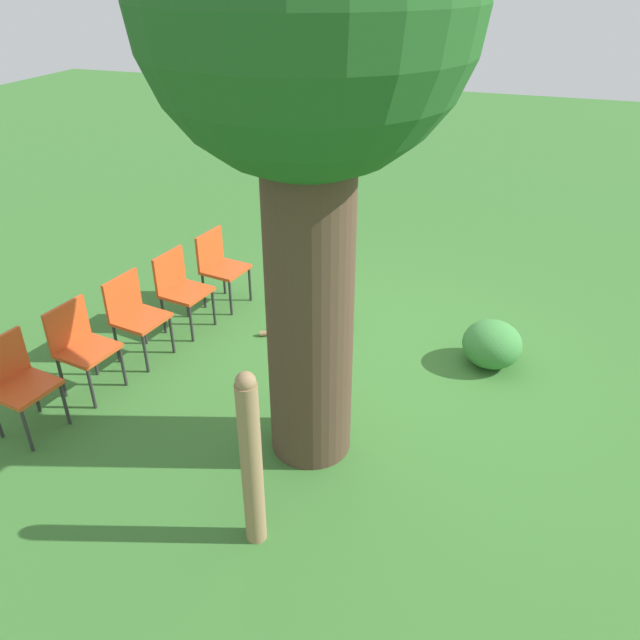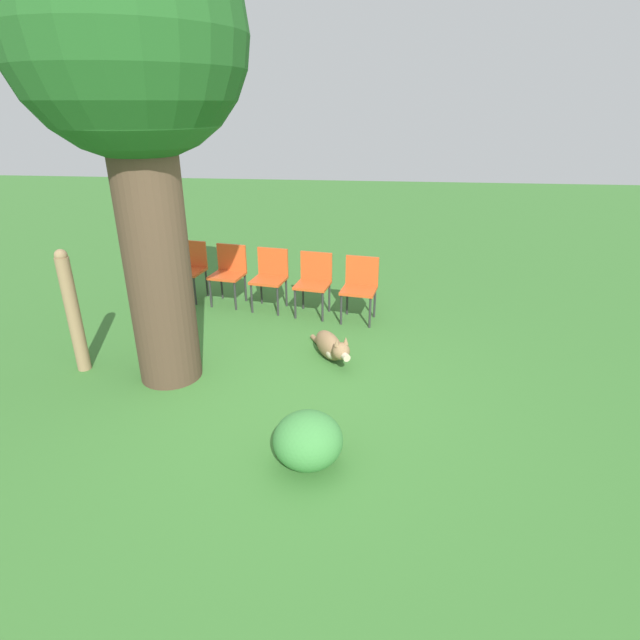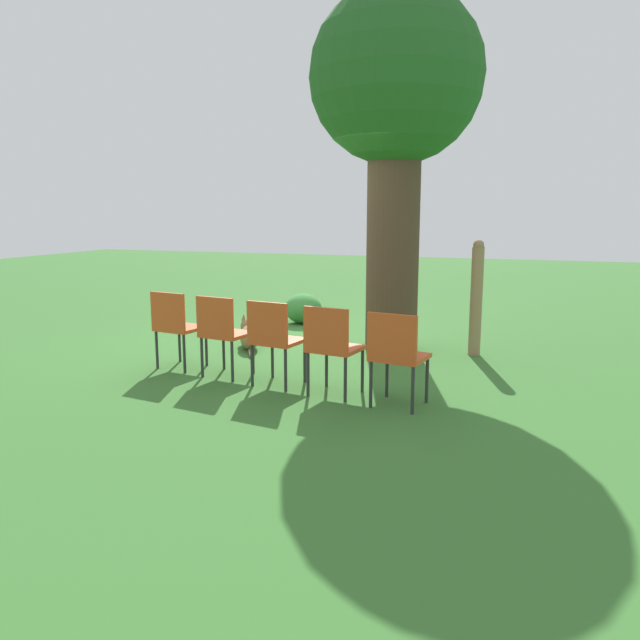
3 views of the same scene
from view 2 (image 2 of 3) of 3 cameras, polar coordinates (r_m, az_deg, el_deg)
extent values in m
plane|color=#38702D|center=(5.13, -5.25, -8.08)|extent=(30.00, 30.00, 0.00)
cylinder|color=#4C3828|center=(5.11, -18.22, 6.98)|extent=(0.63, 0.63, 2.65)
sphere|color=#235B23|center=(4.96, -21.30, 28.22)|extent=(2.02, 2.02, 2.02)
ellipsoid|color=olive|center=(5.70, 1.02, -2.88)|extent=(0.60, 0.47, 0.29)
ellipsoid|color=#C6B293|center=(5.58, 1.64, -3.67)|extent=(0.27, 0.27, 0.17)
sphere|color=olive|center=(5.39, 2.43, -3.57)|extent=(0.26, 0.26, 0.19)
cylinder|color=#C6B293|center=(5.31, 2.92, -4.21)|extent=(0.11, 0.11, 0.08)
cone|color=olive|center=(5.36, 2.96, -2.37)|extent=(0.06, 0.06, 0.09)
cone|color=olive|center=(5.32, 1.93, -2.56)|extent=(0.06, 0.06, 0.09)
cylinder|color=olive|center=(6.07, -0.42, -2.37)|extent=(0.25, 0.17, 0.06)
cylinder|color=#937551|center=(5.83, -26.32, 0.45)|extent=(0.14, 0.14, 1.27)
sphere|color=#937551|center=(5.64, -27.51, 6.58)|extent=(0.13, 0.13, 0.13)
cube|color=#D14C1E|center=(6.55, 4.45, 3.39)|extent=(0.48, 0.50, 0.04)
cube|color=#D14C1E|center=(6.66, 4.83, 5.66)|extent=(0.10, 0.44, 0.39)
cylinder|color=#2D2D2D|center=(6.44, 5.73, 0.82)|extent=(0.03, 0.03, 0.41)
cylinder|color=#2D2D2D|center=(6.50, 2.43, 1.17)|extent=(0.03, 0.03, 0.41)
cylinder|color=#2D2D2D|center=(6.77, 6.27, 1.96)|extent=(0.03, 0.03, 0.41)
cylinder|color=#2D2D2D|center=(6.83, 3.12, 2.28)|extent=(0.03, 0.03, 0.41)
cube|color=#D14C1E|center=(6.72, -0.87, 4.00)|extent=(0.48, 0.50, 0.04)
cube|color=#D14C1E|center=(6.83, -0.43, 6.20)|extent=(0.10, 0.44, 0.39)
cylinder|color=#2D2D2D|center=(6.59, 0.29, 1.50)|extent=(0.03, 0.03, 0.41)
cylinder|color=#2D2D2D|center=(6.69, -2.85, 1.83)|extent=(0.03, 0.03, 0.41)
cylinder|color=#2D2D2D|center=(6.91, 1.07, 2.58)|extent=(0.03, 0.03, 0.41)
cylinder|color=#2D2D2D|center=(7.01, -1.94, 2.88)|extent=(0.03, 0.03, 0.41)
cube|color=#D14C1E|center=(6.95, -5.89, 4.53)|extent=(0.48, 0.50, 0.04)
cube|color=#D14C1E|center=(7.05, -5.40, 6.67)|extent=(0.10, 0.44, 0.39)
cylinder|color=#2D2D2D|center=(6.80, -4.86, 2.14)|extent=(0.03, 0.03, 0.41)
cylinder|color=#2D2D2D|center=(6.94, -7.81, 2.43)|extent=(0.03, 0.03, 0.41)
cylinder|color=#2D2D2D|center=(7.12, -3.87, 3.16)|extent=(0.03, 0.03, 0.41)
cylinder|color=#2D2D2D|center=(7.25, -6.72, 3.42)|extent=(0.03, 0.03, 0.41)
cube|color=#D14C1E|center=(7.22, -10.57, 5.00)|extent=(0.48, 0.50, 0.04)
cube|color=#D14C1E|center=(7.33, -10.05, 7.05)|extent=(0.10, 0.44, 0.39)
cylinder|color=#2D2D2D|center=(7.07, -9.66, 2.71)|extent=(0.03, 0.03, 0.41)
cylinder|color=#2D2D2D|center=(7.23, -12.41, 2.97)|extent=(0.03, 0.03, 0.41)
cylinder|color=#2D2D2D|center=(7.37, -8.51, 3.68)|extent=(0.03, 0.03, 0.41)
cylinder|color=#2D2D2D|center=(7.53, -11.17, 3.91)|extent=(0.03, 0.03, 0.41)
cube|color=#D14C1E|center=(7.54, -14.88, 5.41)|extent=(0.48, 0.50, 0.04)
cube|color=#D14C1E|center=(7.64, -14.34, 7.37)|extent=(0.10, 0.44, 0.39)
cylinder|color=#2D2D2D|center=(7.38, -14.10, 3.23)|extent=(0.03, 0.03, 0.41)
cylinder|color=#2D2D2D|center=(7.56, -16.62, 3.45)|extent=(0.03, 0.03, 0.41)
cylinder|color=#2D2D2D|center=(7.67, -12.82, 4.14)|extent=(0.03, 0.03, 0.41)
cylinder|color=#2D2D2D|center=(7.85, -15.29, 4.34)|extent=(0.03, 0.03, 0.41)
ellipsoid|color=#3D843D|center=(4.07, -1.39, -13.56)|extent=(0.56, 0.56, 0.45)
camera|label=1|loc=(6.57, -59.47, 19.12)|focal=35.00mm
camera|label=3|loc=(12.48, -11.97, 18.51)|focal=35.00mm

